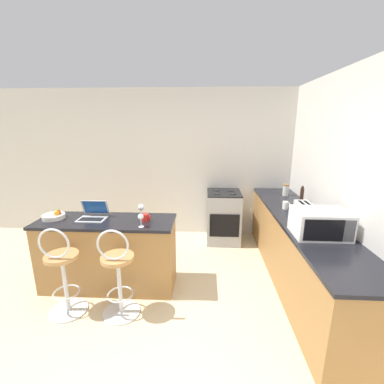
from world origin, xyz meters
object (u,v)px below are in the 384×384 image
(bar_stool_near, at_px, (63,273))
(mug_red, at_px, (146,218))
(toaster, at_px, (304,210))
(microwave, at_px, (320,223))
(wine_glass_tall, at_px, (141,217))
(storage_jar, at_px, (286,190))
(bar_stool_far, at_px, (118,275))
(stove_range, at_px, (223,217))
(laptop, at_px, (93,214))
(fruit_bowl, at_px, (54,216))
(mug_white, at_px, (286,205))
(wine_glass_short, at_px, (141,208))
(pepper_mill, at_px, (302,196))

(bar_stool_near, bearing_deg, mug_red, 32.46)
(toaster, bearing_deg, microwave, -95.29)
(mug_red, bearing_deg, wine_glass_tall, -93.35)
(bar_stool_near, height_order, storage_jar, storage_jar)
(bar_stool_near, bearing_deg, bar_stool_far, 0.00)
(toaster, relative_size, stove_range, 0.35)
(microwave, height_order, mug_red, microwave)
(microwave, bearing_deg, laptop, 171.64)
(bar_stool_near, relative_size, bar_stool_far, 1.00)
(toaster, xyz_separation_m, mug_red, (-1.93, -0.27, -0.04))
(stove_range, bearing_deg, fruit_bowl, -147.19)
(mug_white, relative_size, wine_glass_short, 0.62)
(microwave, distance_m, mug_white, 0.87)
(pepper_mill, bearing_deg, storage_jar, 98.78)
(mug_white, distance_m, pepper_mill, 0.36)
(microwave, bearing_deg, storage_jar, 85.74)
(pepper_mill, bearing_deg, bar_stool_far, -150.75)
(laptop, distance_m, toaster, 2.60)
(laptop, height_order, fruit_bowl, laptop)
(toaster, bearing_deg, bar_stool_near, -164.07)
(toaster, distance_m, mug_white, 0.32)
(bar_stool_far, xyz_separation_m, pepper_mill, (2.26, 1.27, 0.54))
(storage_jar, bearing_deg, bar_stool_near, -147.73)
(bar_stool_far, height_order, mug_white, bar_stool_far)
(laptop, height_order, mug_red, laptop)
(bar_stool_far, relative_size, wine_glass_short, 6.00)
(mug_white, relative_size, pepper_mill, 0.38)
(microwave, relative_size, pepper_mill, 1.90)
(wine_glass_short, distance_m, pepper_mill, 2.24)
(storage_jar, bearing_deg, mug_red, -147.80)
(stove_range, bearing_deg, bar_stool_near, -133.36)
(bar_stool_near, height_order, stove_range, bar_stool_near)
(bar_stool_far, distance_m, microwave, 2.15)
(laptop, bearing_deg, microwave, -8.36)
(bar_stool_near, bearing_deg, wine_glass_short, 41.53)
(mug_red, bearing_deg, wine_glass_short, 122.90)
(wine_glass_tall, distance_m, mug_white, 1.94)
(bar_stool_near, bearing_deg, storage_jar, 32.27)
(laptop, bearing_deg, toaster, 4.50)
(storage_jar, height_order, mug_red, storage_jar)
(laptop, height_order, wine_glass_short, laptop)
(bar_stool_near, relative_size, pepper_mill, 3.67)
(bar_stool_near, relative_size, toaster, 3.22)
(storage_jar, height_order, pepper_mill, pepper_mill)
(bar_stool_far, height_order, wine_glass_short, wine_glass_short)
(toaster, relative_size, mug_red, 3.10)
(storage_jar, relative_size, mug_white, 1.79)
(wine_glass_short, xyz_separation_m, mug_red, (0.08, -0.13, -0.08))
(toaster, bearing_deg, pepper_mill, 74.32)
(fruit_bowl, xyz_separation_m, mug_white, (2.92, 0.53, 0.02))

